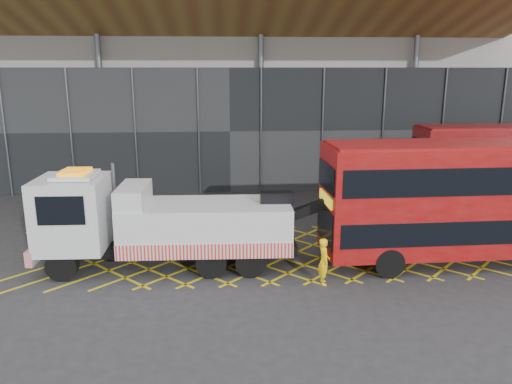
{
  "coord_description": "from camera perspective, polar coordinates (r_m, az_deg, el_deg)",
  "views": [
    {
      "loc": [
        1.45,
        -20.79,
        7.96
      ],
      "look_at": [
        3.0,
        1.5,
        2.4
      ],
      "focal_mm": 35.0,
      "sensor_mm": 36.0,
      "label": 1
    }
  ],
  "objects": [
    {
      "name": "ground_plane",
      "position": [
        22.31,
        -7.5,
        -7.06
      ],
      "size": [
        120.0,
        120.0,
        0.0
      ],
      "primitive_type": "plane",
      "color": "#2D2D30"
    },
    {
      "name": "road_markings",
      "position": [
        22.51,
        4.88,
        -6.77
      ],
      "size": [
        26.36,
        7.16,
        0.01
      ],
      "color": "yellow",
      "rests_on": "ground_plane"
    },
    {
      "name": "construction_building",
      "position": [
        39.2,
        -3.41,
        15.44
      ],
      "size": [
        55.0,
        23.97,
        18.0
      ],
      "color": "gray",
      "rests_on": "ground_plane"
    },
    {
      "name": "recovery_truck",
      "position": [
        20.51,
        -11.33,
        -3.41
      ],
      "size": [
        11.96,
        3.08,
        4.17
      ],
      "rotation": [
        0.0,
        0.0,
        -0.02
      ],
      "color": "black",
      "rests_on": "ground_plane"
    },
    {
      "name": "bus_towed",
      "position": [
        22.37,
        23.75,
        -0.5
      ],
      "size": [
        12.58,
        3.23,
        5.09
      ],
      "rotation": [
        0.0,
        0.0,
        0.02
      ],
      "color": "maroon",
      "rests_on": "ground_plane"
    },
    {
      "name": "worker",
      "position": [
        19.1,
        7.77,
        -7.85
      ],
      "size": [
        0.44,
        0.66,
        1.8
      ],
      "primitive_type": "imported",
      "rotation": [
        0.0,
        0.0,
        1.56
      ],
      "color": "yellow",
      "rests_on": "ground_plane"
    }
  ]
}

